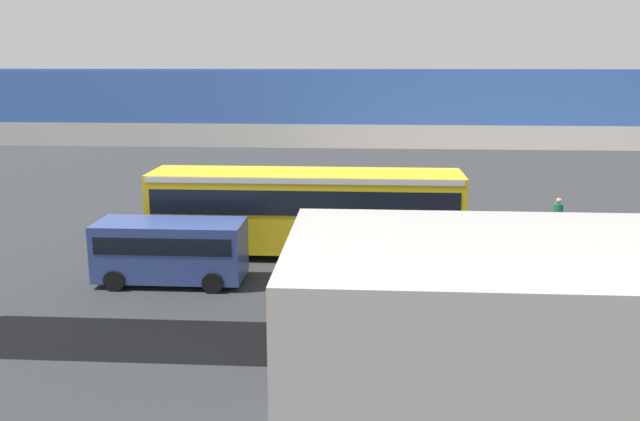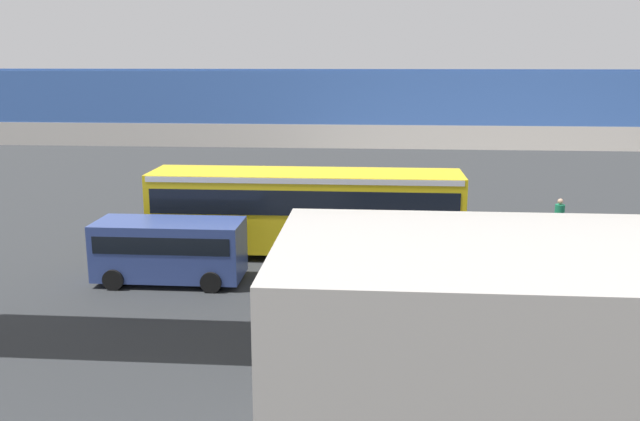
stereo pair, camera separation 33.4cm
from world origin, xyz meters
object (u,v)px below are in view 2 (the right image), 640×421
(traffic_sign, at_px, (263,188))
(parked_van, at_px, (170,247))
(city_bus, at_px, (306,205))
(bicycle_green, at_px, (625,267))
(pedestrian, at_px, (559,221))

(traffic_sign, bearing_deg, parked_van, 73.43)
(city_bus, relative_size, traffic_sign, 4.12)
(parked_van, bearing_deg, bicycle_green, -173.84)
(parked_van, height_order, bicycle_green, parked_van)
(pedestrian, relative_size, traffic_sign, 0.64)
(parked_van, relative_size, traffic_sign, 1.71)
(parked_van, relative_size, pedestrian, 2.68)
(city_bus, bearing_deg, traffic_sign, -56.64)
(parked_van, xyz_separation_m, bicycle_green, (-15.18, -1.64, -0.81))
(city_bus, relative_size, pedestrian, 6.44)
(city_bus, height_order, traffic_sign, city_bus)
(city_bus, distance_m, traffic_sign, 3.87)
(bicycle_green, height_order, pedestrian, pedestrian)
(city_bus, height_order, bicycle_green, city_bus)
(bicycle_green, bearing_deg, traffic_sign, -21.32)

